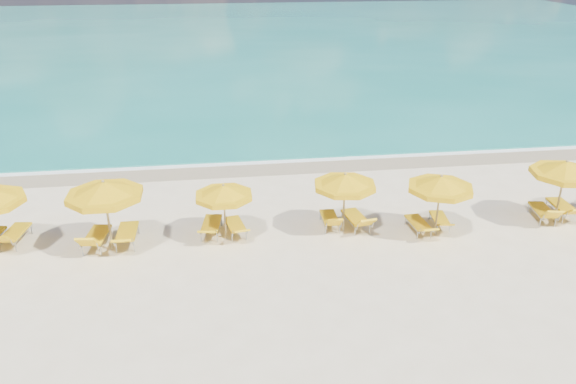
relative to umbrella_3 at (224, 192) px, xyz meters
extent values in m
plane|color=beige|center=(2.39, -0.45, -1.79)|extent=(120.00, 120.00, 0.00)
cube|color=#157769|center=(2.39, 47.55, -1.79)|extent=(120.00, 80.00, 0.30)
cube|color=tan|center=(2.39, 6.95, -1.79)|extent=(120.00, 2.60, 0.01)
cube|color=white|center=(2.39, 7.75, -1.79)|extent=(120.00, 1.20, 0.03)
cube|color=white|center=(-3.61, 16.55, -1.79)|extent=(14.00, 0.36, 0.05)
cube|color=white|center=(10.39, 23.55, -1.79)|extent=(18.00, 0.30, 0.05)
cylinder|color=#A38951|center=(-3.90, -0.32, -0.54)|extent=(0.08, 0.08, 2.49)
cone|color=#EEB30C|center=(-3.90, -0.32, 0.50)|extent=(3.33, 3.33, 0.50)
cylinder|color=#EEB30C|center=(-3.90, -0.32, 0.26)|extent=(3.36, 3.36, 0.20)
sphere|color=#A38951|center=(-3.90, -0.32, 0.76)|extent=(0.11, 0.11, 0.11)
cylinder|color=#A38951|center=(0.00, 0.00, -0.79)|extent=(0.06, 0.06, 2.01)
cone|color=#EEB30C|center=(0.00, 0.00, 0.06)|extent=(2.70, 2.70, 0.40)
cylinder|color=#EEB30C|center=(0.00, 0.00, -0.14)|extent=(2.72, 2.72, 0.16)
sphere|color=#A38951|center=(0.00, 0.00, 0.26)|extent=(0.09, 0.09, 0.09)
cylinder|color=#A38951|center=(4.27, -0.05, -0.69)|extent=(0.07, 0.07, 2.21)
cone|color=#EEB30C|center=(4.27, -0.05, 0.24)|extent=(2.74, 2.74, 0.44)
cylinder|color=#EEB30C|center=(4.27, -0.05, 0.02)|extent=(2.76, 2.76, 0.18)
sphere|color=#A38951|center=(4.27, -0.05, 0.47)|extent=(0.10, 0.10, 0.10)
cylinder|color=#A38951|center=(7.49, -0.81, -0.66)|extent=(0.07, 0.07, 2.26)
cone|color=#EEB30C|center=(7.49, -0.81, 0.29)|extent=(2.38, 2.38, 0.45)
cylinder|color=#EEB30C|center=(7.49, -0.81, 0.07)|extent=(2.40, 2.40, 0.18)
sphere|color=#A38951|center=(7.49, -0.81, 0.52)|extent=(0.10, 0.10, 0.10)
cylinder|color=#A38951|center=(12.40, -0.38, -0.60)|extent=(0.07, 0.07, 2.39)
cone|color=#EEB30C|center=(12.40, -0.38, 0.41)|extent=(2.88, 2.88, 0.48)
cylinder|color=#EEB30C|center=(12.40, -0.38, 0.17)|extent=(2.91, 2.91, 0.19)
sphere|color=#A38951|center=(12.40, -0.38, 0.65)|extent=(0.11, 0.11, 0.11)
cube|color=yellow|center=(-7.32, 0.70, -1.39)|extent=(0.80, 1.45, 0.09)
cube|color=yellow|center=(-7.45, -0.22, -1.17)|extent=(0.69, 0.62, 0.49)
cube|color=yellow|center=(-4.43, 0.06, -1.37)|extent=(0.82, 1.51, 0.09)
cube|color=yellow|center=(-4.55, -0.89, -1.13)|extent=(0.70, 0.61, 0.55)
cube|color=yellow|center=(-3.42, 0.17, -1.37)|extent=(0.65, 1.45, 0.09)
cube|color=yellow|center=(-3.43, -0.84, -1.20)|extent=(0.65, 0.64, 0.42)
cube|color=yellow|center=(-0.49, 0.45, -1.40)|extent=(0.80, 1.44, 0.08)
cube|color=yellow|center=(-0.62, -0.50, -1.24)|extent=(0.69, 0.69, 0.38)
cube|color=yellow|center=(0.35, 0.35, -1.43)|extent=(0.78, 1.33, 0.08)
cube|color=yellow|center=(0.52, -0.52, -1.29)|extent=(0.65, 0.65, 0.35)
cube|color=yellow|center=(3.86, 0.42, -1.43)|extent=(0.58, 1.26, 0.08)
cube|color=yellow|center=(3.85, -0.40, -1.22)|extent=(0.56, 0.48, 0.47)
cube|color=yellow|center=(4.79, 0.24, -1.39)|extent=(0.82, 1.46, 0.08)
cube|color=yellow|center=(4.94, -0.67, -1.17)|extent=(0.69, 0.63, 0.49)
cube|color=yellow|center=(6.97, -0.40, -1.43)|extent=(0.63, 1.27, 0.08)
cube|color=yellow|center=(7.02, -1.28, -1.30)|extent=(0.59, 0.59, 0.33)
cube|color=yellow|center=(7.91, -0.12, -1.46)|extent=(0.67, 1.22, 0.07)
cube|color=yellow|center=(7.79, -0.94, -1.33)|extent=(0.58, 0.59, 0.31)
cube|color=yellow|center=(12.00, -0.08, -1.41)|extent=(0.81, 1.42, 0.08)
cube|color=yellow|center=(11.85, -0.95, -1.18)|extent=(0.67, 0.59, 0.50)
cube|color=yellow|center=(12.94, 0.12, -1.38)|extent=(0.73, 1.45, 0.09)
cube|color=yellow|center=(12.86, -0.85, -1.18)|extent=(0.67, 0.63, 0.46)
camera|label=1|loc=(-0.19, -17.84, 7.82)|focal=35.00mm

